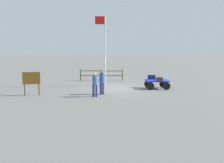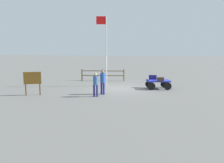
% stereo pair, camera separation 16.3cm
% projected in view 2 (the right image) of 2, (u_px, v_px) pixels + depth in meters
% --- Properties ---
extents(ground_plane, '(120.00, 120.00, 0.00)m').
position_uv_depth(ground_plane, '(121.00, 88.00, 18.39)').
color(ground_plane, slate).
extents(luggage_cart, '(2.01, 1.48, 0.68)m').
position_uv_depth(luggage_cart, '(158.00, 83.00, 18.21)').
color(luggage_cart, blue).
rests_on(luggage_cart, ground).
extents(suitcase_navy, '(0.53, 0.43, 0.29)m').
position_uv_depth(suitcase_navy, '(160.00, 79.00, 17.72)').
color(suitcase_navy, '#382D23').
rests_on(suitcase_navy, luggage_cart).
extents(suitcase_tan, '(0.62, 0.31, 0.34)m').
position_uv_depth(suitcase_tan, '(153.00, 77.00, 18.66)').
color(suitcase_tan, navy).
rests_on(suitcase_tan, luggage_cart).
extents(worker_lead, '(0.44, 0.44, 1.67)m').
position_uv_depth(worker_lead, '(103.00, 81.00, 16.08)').
color(worker_lead, navy).
rests_on(worker_lead, ground).
extents(worker_trailing, '(0.35, 0.35, 1.60)m').
position_uv_depth(worker_trailing, '(95.00, 83.00, 15.30)').
color(worker_trailing, navy).
rests_on(worker_trailing, ground).
extents(flagpole, '(0.85, 0.21, 5.79)m').
position_uv_depth(flagpole, '(105.00, 45.00, 19.04)').
color(flagpole, silver).
rests_on(flagpole, ground).
extents(signboard, '(1.09, 0.48, 1.60)m').
position_uv_depth(signboard, '(32.00, 80.00, 15.74)').
color(signboard, '#4C3319').
rests_on(signboard, ground).
extents(wooden_fence, '(4.17, 0.49, 1.12)m').
position_uv_depth(wooden_fence, '(103.00, 74.00, 22.39)').
color(wooden_fence, brown).
rests_on(wooden_fence, ground).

